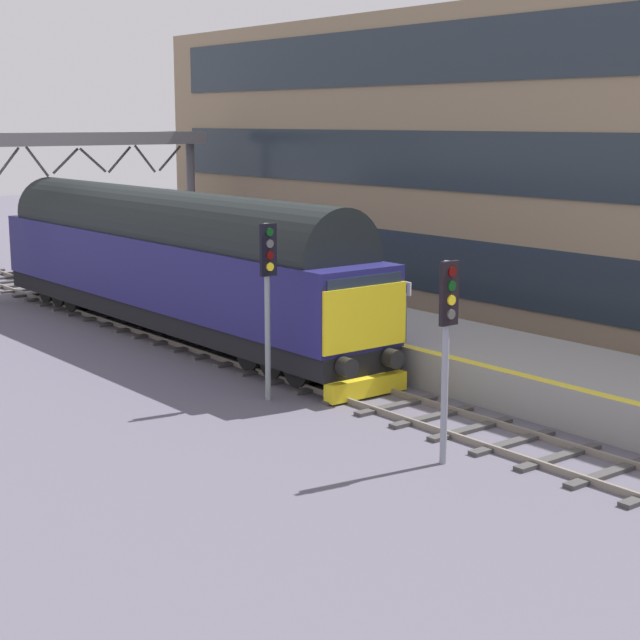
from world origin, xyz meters
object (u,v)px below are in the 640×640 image
object	(u,v)px
diesel_locomotive	(167,258)
signal_post_near	(447,333)
waiting_passenger	(363,292)
signal_post_mid	(268,286)
platform_number_sign	(405,301)

from	to	relation	value
diesel_locomotive	signal_post_near	world-z (taller)	diesel_locomotive
signal_post_near	waiting_passenger	size ratio (longest dim) A/B	2.51
diesel_locomotive	signal_post_mid	world-z (taller)	diesel_locomotive
diesel_locomotive	signal_post_near	bearing A→B (deg)	-97.99
diesel_locomotive	waiting_passenger	bearing A→B (deg)	-68.76
platform_number_sign	diesel_locomotive	bearing A→B (deg)	103.03
diesel_locomotive	waiting_passenger	xyz separation A→B (m)	(2.57, -6.61, -0.50)
signal_post_mid	waiting_passenger	xyz separation A→B (m)	(4.61, 1.81, -0.87)
diesel_locomotive	signal_post_mid	bearing A→B (deg)	-103.60
signal_post_mid	waiting_passenger	bearing A→B (deg)	21.50
signal_post_near	waiting_passenger	bearing A→B (deg)	59.76
platform_number_sign	signal_post_mid	bearing A→B (deg)	173.34
diesel_locomotive	platform_number_sign	bearing A→B (deg)	-76.97
diesel_locomotive	waiting_passenger	size ratio (longest dim) A/B	12.06
signal_post_near	signal_post_mid	size ratio (longest dim) A/B	0.94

